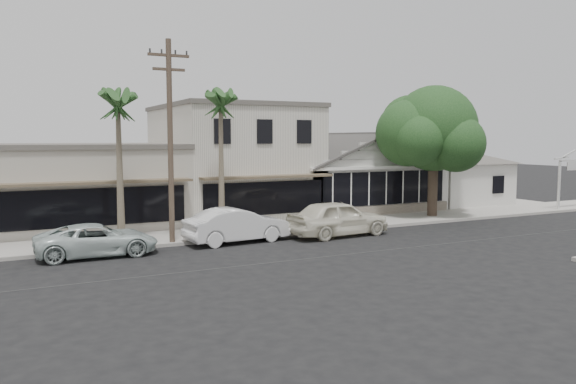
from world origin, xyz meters
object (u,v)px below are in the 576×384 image
car_2 (97,240)px  shade_tree (431,131)px  car_1 (237,225)px  utility_pole (170,137)px  car_0 (338,218)px

car_2 → shade_tree: 20.09m
car_1 → car_2: car_1 is taller
utility_pole → car_2: utility_pole is taller
utility_pole → car_0: (7.83, -1.27, -3.91)m
car_2 → shade_tree: bearing=-81.7°
utility_pole → car_0: bearing=-9.2°
utility_pole → shade_tree: utility_pole is taller
car_0 → car_2: bearing=83.9°
car_1 → car_0: bearing=-102.3°
car_0 → shade_tree: bearing=-74.3°
car_0 → utility_pole: bearing=76.4°
car_2 → car_1: bearing=-86.9°
car_1 → shade_tree: bearing=-85.0°
car_0 → car_2: size_ratio=1.08×
utility_pole → car_2: bearing=-164.2°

